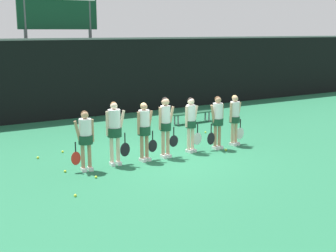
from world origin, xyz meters
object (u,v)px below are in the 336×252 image
tennis_ball_3 (205,132)px  tennis_ball_7 (167,140)px  tennis_ball_1 (192,139)px  tennis_ball_9 (75,195)px  tennis_ball_2 (96,177)px  player_2 (144,127)px  player_5 (217,118)px  player_6 (235,116)px  tennis_ball_6 (238,133)px  player_3 (166,122)px  player_0 (85,136)px  player_4 (191,121)px  tennis_ball_5 (38,158)px  scoreboard (59,21)px  bench_courtside (192,114)px  tennis_ball_0 (226,150)px  player_1 (115,128)px  tennis_ball_4 (63,152)px  tennis_ball_8 (65,171)px

tennis_ball_3 → tennis_ball_7: 1.84m
tennis_ball_1 → tennis_ball_9: tennis_ball_1 is taller
tennis_ball_2 → tennis_ball_3: size_ratio=1.03×
player_2 → player_5: (2.60, 0.01, -0.01)m
player_6 → tennis_ball_2: bearing=-178.5°
tennis_ball_6 → player_3: bearing=-161.2°
player_6 → tennis_ball_9: size_ratio=25.47×
player_0 → tennis_ball_2: size_ratio=24.43×
player_4 → tennis_ball_1: size_ratio=24.56×
tennis_ball_5 → player_3: bearing=-29.1°
player_4 → tennis_ball_2: bearing=-171.5°
scoreboard → tennis_ball_3: (3.16, -6.27, -4.01)m
tennis_ball_1 → scoreboard: bearing=107.1°
scoreboard → bench_courtside: size_ratio=2.77×
player_3 → player_4: 0.98m
player_6 → player_2: bearing=173.9°
tennis_ball_1 → tennis_ball_2: 4.98m
player_6 → tennis_ball_3: bearing=73.7°
player_0 → player_4: size_ratio=0.96×
player_4 → tennis_ball_3: bearing=38.6°
tennis_ball_0 → tennis_ball_3: 2.61m
scoreboard → player_3: scoreboard is taller
player_0 → tennis_ball_1: player_0 is taller
tennis_ball_2 → tennis_ball_6: (6.42, 2.09, 0.00)m
tennis_ball_1 → tennis_ball_9: 6.28m
tennis_ball_0 → tennis_ball_6: bearing=41.3°
player_5 → player_6: (0.78, 0.10, -0.03)m
tennis_ball_3 → tennis_ball_9: (-6.43, -3.83, 0.00)m
player_1 → tennis_ball_4: (-0.81, 2.02, -1.01)m
tennis_ball_0 → tennis_ball_6: (1.92, 1.68, -0.00)m
player_0 → tennis_ball_0: bearing=0.4°
tennis_ball_1 → tennis_ball_2: (-4.47, -2.18, -0.00)m
bench_courtside → player_4: player_4 is taller
tennis_ball_4 → tennis_ball_9: bearing=-105.4°
player_3 → tennis_ball_3: 3.75m
player_2 → player_5: size_ratio=1.01×
player_6 → tennis_ball_9: 6.49m
tennis_ball_0 → tennis_ball_8: 5.02m
player_1 → tennis_ball_1: (3.53, 1.35, -1.01)m
tennis_ball_5 → tennis_ball_8: size_ratio=1.06×
player_0 → tennis_ball_8: player_0 is taller
bench_courtside → player_1: bearing=-145.5°
player_5 → tennis_ball_9: 5.73m
tennis_ball_3 → tennis_ball_5: 6.21m
player_2 → tennis_ball_8: bearing=171.9°
player_0 → player_1: (0.89, 0.09, 0.09)m
tennis_ball_1 → tennis_ball_6: (1.94, -0.09, -0.00)m
scoreboard → player_6: scoreboard is taller
player_2 → player_6: (3.39, 0.11, -0.04)m
player_1 → tennis_ball_3: 5.07m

